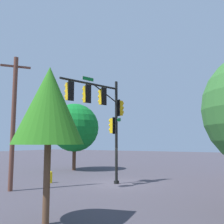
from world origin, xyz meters
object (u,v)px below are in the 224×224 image
at_px(utility_pole, 13,120).
at_px(fire_hydrant, 51,177).
at_px(tree_near, 49,106).
at_px(signal_pole_assembly, 103,110).
at_px(tree_mid, 75,128).

height_order(utility_pole, fire_hydrant, utility_pole).
xyz_separation_m(fire_hydrant, tree_near, (7.02, 6.29, 3.87)).
distance_m(signal_pole_assembly, fire_hydrant, 6.16).
xyz_separation_m(tree_near, tree_mid, (-14.40, -9.91, 0.15)).
bearing_deg(tree_mid, utility_pole, 18.48).
xyz_separation_m(signal_pole_assembly, tree_near, (7.89, 2.46, -0.88)).
distance_m(tree_near, tree_mid, 17.48).
bearing_deg(tree_near, tree_mid, -145.48).
bearing_deg(utility_pole, tree_mid, -161.52).
height_order(fire_hydrant, tree_near, tree_near).
relative_size(utility_pole, tree_mid, 1.19).
height_order(fire_hydrant, tree_mid, tree_mid).
height_order(signal_pole_assembly, tree_near, signal_pole_assembly).
bearing_deg(tree_mid, tree_near, 34.52).
height_order(utility_pole, tree_mid, utility_pole).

